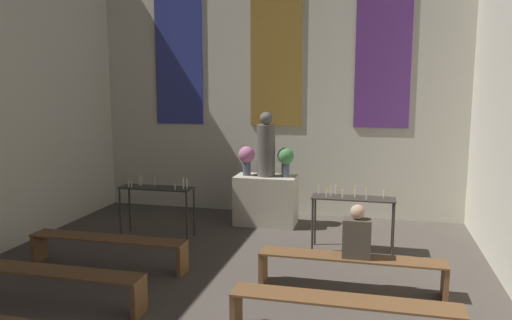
% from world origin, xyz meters
% --- Properties ---
extents(wall_back, '(7.72, 0.16, 5.74)m').
position_xyz_m(wall_back, '(0.00, 9.14, 2.90)').
color(wall_back, beige).
rests_on(wall_back, ground_plane).
extents(altar, '(1.17, 0.63, 0.94)m').
position_xyz_m(altar, '(0.00, 8.16, 0.47)').
color(altar, '#BCB29E').
rests_on(altar, ground_plane).
extents(statue, '(0.34, 0.34, 1.22)m').
position_xyz_m(statue, '(0.00, 8.16, 1.50)').
color(statue, '#5B5651').
rests_on(statue, altar).
extents(flower_vase_left, '(0.31, 0.31, 0.56)m').
position_xyz_m(flower_vase_left, '(-0.38, 8.16, 1.30)').
color(flower_vase_left, '#4C5666').
rests_on(flower_vase_left, altar).
extents(flower_vase_right, '(0.31, 0.31, 0.56)m').
position_xyz_m(flower_vase_right, '(0.38, 8.16, 1.30)').
color(flower_vase_right, '#4C5666').
rests_on(flower_vase_right, altar).
extents(candle_rack_left, '(1.31, 0.41, 1.09)m').
position_xyz_m(candle_rack_left, '(-1.70, 6.96, 0.75)').
color(candle_rack_left, '#332D28').
rests_on(candle_rack_left, ground_plane).
extents(candle_rack_right, '(1.31, 0.41, 1.09)m').
position_xyz_m(candle_rack_right, '(1.70, 6.96, 0.75)').
color(candle_rack_right, '#332D28').
rests_on(candle_rack_right, ground_plane).
extents(pew_third_left, '(2.40, 0.36, 0.46)m').
position_xyz_m(pew_third_left, '(-1.75, 4.03, 0.34)').
color(pew_third_left, brown).
rests_on(pew_third_left, ground_plane).
extents(pew_third_right, '(2.40, 0.36, 0.46)m').
position_xyz_m(pew_third_right, '(1.75, 4.03, 0.34)').
color(pew_third_right, brown).
rests_on(pew_third_right, ground_plane).
extents(pew_back_left, '(2.40, 0.36, 0.46)m').
position_xyz_m(pew_back_left, '(-1.75, 5.36, 0.34)').
color(pew_back_left, brown).
rests_on(pew_back_left, ground_plane).
extents(pew_back_right, '(2.40, 0.36, 0.46)m').
position_xyz_m(pew_back_right, '(1.75, 5.36, 0.34)').
color(pew_back_right, brown).
rests_on(pew_back_right, ground_plane).
extents(person_seated, '(0.36, 0.24, 0.70)m').
position_xyz_m(person_seated, '(1.83, 5.36, 0.76)').
color(person_seated, '#4C4238').
rests_on(person_seated, pew_back_right).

